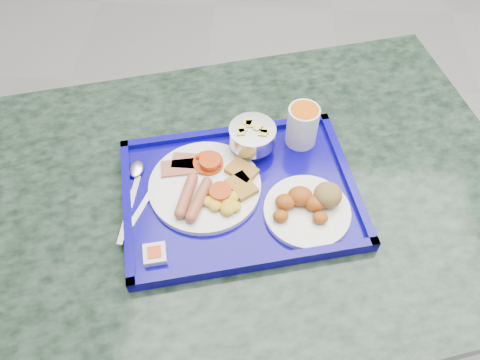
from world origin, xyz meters
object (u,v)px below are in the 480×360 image
object	(u,v)px
table	(232,239)
fruit_bowl	(252,136)
main_plate	(208,186)
bread_plate	(309,206)
juice_cup	(302,125)
tray	(240,194)

from	to	relation	value
table	fruit_bowl	world-z (taller)	fruit_bowl
main_plate	fruit_bowl	xyz separation A→B (m)	(0.08, 0.11, 0.03)
main_plate	bread_plate	world-z (taller)	bread_plate
main_plate	table	bearing A→B (deg)	8.23
juice_cup	main_plate	bearing A→B (deg)	-142.68
tray	bread_plate	size ratio (longest dim) A/B	3.15
main_plate	juice_cup	distance (m)	0.24
juice_cup	tray	bearing A→B (deg)	-130.34
tray	main_plate	world-z (taller)	main_plate
tray	juice_cup	world-z (taller)	juice_cup
bread_plate	juice_cup	distance (m)	0.19
bread_plate	juice_cup	size ratio (longest dim) A/B	1.82
table	fruit_bowl	distance (m)	0.28
tray	juice_cup	distance (m)	0.20
bread_plate	tray	bearing A→B (deg)	164.74
tray	fruit_bowl	world-z (taller)	fruit_bowl
bread_plate	juice_cup	bearing A→B (deg)	93.85
fruit_bowl	main_plate	bearing A→B (deg)	-127.21
bread_plate	fruit_bowl	world-z (taller)	fruit_bowl
main_plate	bread_plate	xyz separation A→B (m)	(0.20, -0.04, 0.01)
main_plate	fruit_bowl	bearing A→B (deg)	52.79
table	bread_plate	bearing A→B (deg)	-16.58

